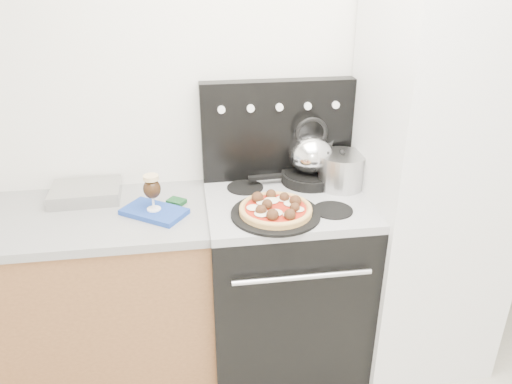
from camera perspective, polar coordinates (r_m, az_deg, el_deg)
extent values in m
cube|color=silver|center=(2.53, 0.43, 9.13)|extent=(3.50, 0.01, 2.50)
cube|color=brown|center=(2.67, -21.25, -11.51)|extent=(1.45, 0.60, 0.86)
cube|color=gray|center=(2.44, -22.90, -2.99)|extent=(1.48, 0.63, 0.04)
cube|color=black|center=(2.61, 3.27, -10.27)|extent=(0.76, 0.65, 0.88)
cube|color=#ADADB2|center=(2.37, 3.55, -1.21)|extent=(0.76, 0.65, 0.04)
cube|color=black|center=(2.52, 2.43, 7.10)|extent=(0.76, 0.08, 0.50)
cube|color=silver|center=(2.56, 19.24, 0.65)|extent=(0.64, 0.68, 1.90)
cube|color=silver|center=(2.52, -18.85, -0.08)|extent=(0.33, 0.25, 0.06)
cube|color=#1D3D9A|center=(2.30, -11.55, -2.23)|extent=(0.32, 0.30, 0.02)
cylinder|color=black|center=(2.21, 2.25, -2.50)|extent=(0.47, 0.47, 0.01)
cylinder|color=black|center=(2.54, 6.11, 1.70)|extent=(0.30, 0.30, 0.05)
cylinder|color=#B5B5B5|center=(2.48, 9.70, 2.31)|extent=(0.28, 0.28, 0.16)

